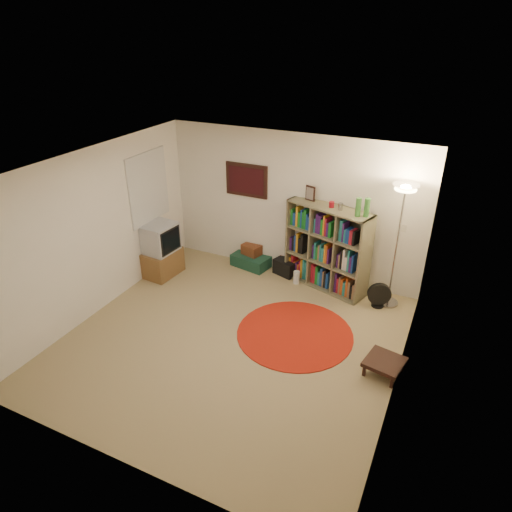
{
  "coord_description": "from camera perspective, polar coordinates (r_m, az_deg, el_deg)",
  "views": [
    {
      "loc": [
        2.53,
        -4.56,
        4.06
      ],
      "look_at": [
        0.1,
        0.6,
        1.1
      ],
      "focal_mm": 32.0,
      "sensor_mm": 36.0,
      "label": 1
    }
  ],
  "objects": [
    {
      "name": "paper_towel",
      "position": [
        7.9,
        5.08,
        -2.67
      ],
      "size": [
        0.13,
        0.13,
        0.23
      ],
      "rotation": [
        0.0,
        0.0,
        0.24
      ],
      "color": "white",
      "rests_on": "ground"
    },
    {
      "name": "wicker_basket",
      "position": [
        8.36,
        -0.55,
        0.81
      ],
      "size": [
        0.39,
        0.32,
        0.19
      ],
      "rotation": [
        0.0,
        0.0,
        -0.29
      ],
      "color": "#5D2B17",
      "rests_on": "suitcase"
    },
    {
      "name": "bookshelf",
      "position": [
        7.63,
        8.76,
        0.93
      ],
      "size": [
        1.5,
        0.82,
        1.73
      ],
      "rotation": [
        0.0,
        0.0,
        -0.3
      ],
      "color": "#6B6547",
      "rests_on": "ground"
    },
    {
      "name": "room",
      "position": [
        5.98,
        -3.59,
        -0.54
      ],
      "size": [
        4.54,
        4.54,
        2.54
      ],
      "color": "#9A855A",
      "rests_on": "ground"
    },
    {
      "name": "tv_stand",
      "position": [
        8.15,
        -11.71,
        0.65
      ],
      "size": [
        0.52,
        0.7,
        0.97
      ],
      "rotation": [
        0.0,
        0.0,
        -0.09
      ],
      "color": "brown",
      "rests_on": "ground"
    },
    {
      "name": "red_rug",
      "position": [
        6.74,
        4.87,
        -9.64
      ],
      "size": [
        1.69,
        1.69,
        0.01
      ],
      "color": "#99170B",
      "rests_on": "ground"
    },
    {
      "name": "side_table",
      "position": [
        6.19,
        15.78,
        -12.69
      ],
      "size": [
        0.54,
        0.54,
        0.21
      ],
      "rotation": [
        0.0,
        0.0,
        -0.19
      ],
      "color": "black",
      "rests_on": "ground"
    },
    {
      "name": "suitcase",
      "position": [
        8.42,
        -0.58,
        -0.56
      ],
      "size": [
        0.74,
        0.55,
        0.22
      ],
      "rotation": [
        0.0,
        0.0,
        -0.18
      ],
      "color": "#153B2C",
      "rests_on": "ground"
    },
    {
      "name": "duffel_bag",
      "position": [
        8.17,
        3.88,
        -1.31
      ],
      "size": [
        0.48,
        0.44,
        0.28
      ],
      "rotation": [
        0.0,
        0.0,
        -0.33
      ],
      "color": "black",
      "rests_on": "ground"
    },
    {
      "name": "floor_lamp",
      "position": [
        6.95,
        17.88,
        5.85
      ],
      "size": [
        0.46,
        0.46,
        2.0
      ],
      "rotation": [
        0.0,
        0.0,
        0.23
      ],
      "color": "#97969A",
      "rests_on": "ground"
    },
    {
      "name": "floor_fan",
      "position": [
        7.44,
        15.13,
        -4.76
      ],
      "size": [
        0.37,
        0.25,
        0.42
      ],
      "rotation": [
        0.0,
        0.0,
        0.34
      ],
      "color": "black",
      "rests_on": "ground"
    }
  ]
}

